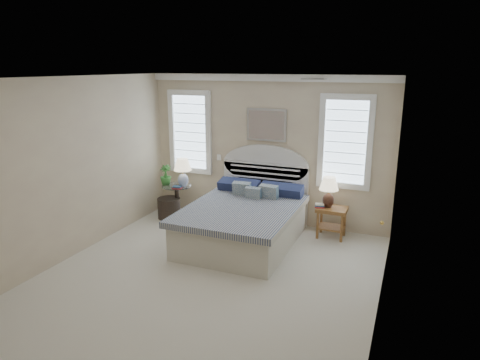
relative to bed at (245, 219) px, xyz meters
The scene contains 21 objects.
floor 1.51m from the bed, 90.00° to the right, with size 4.50×5.00×0.01m, color beige.
ceiling 2.74m from the bed, 90.00° to the right, with size 4.50×5.00×0.01m, color white.
wall_back 1.42m from the bed, 90.00° to the left, with size 4.50×0.02×2.70m, color #BDA78E.
wall_left 2.85m from the bed, 147.06° to the right, with size 0.02×5.00×2.70m, color #BDA78E.
wall_right 2.85m from the bed, 32.94° to the right, with size 0.02×5.00×2.70m, color #BDA78E.
crown_molding 2.47m from the bed, 90.00° to the left, with size 4.50×0.08×0.12m, color white.
hvac_vent 2.67m from the bed, 28.73° to the right, with size 0.30×0.20×0.02m, color #B2B2B2.
switch_plate 1.59m from the bed, 132.76° to the left, with size 0.08×0.01×0.12m, color white.
window_left 2.22m from the bed, 146.59° to the left, with size 0.90×0.06×1.60m, color #C9E6FF.
window_right 2.12m from the bed, 36.14° to the left, with size 0.90×0.06×1.60m, color #C9E6FF.
painting 1.75m from the bed, 90.00° to the left, with size 0.74×0.04×0.58m, color silver.
closet_door 2.39m from the bed, ahead, with size 0.02×1.80×2.40m, color white.
bed is the anchor object (origin of this frame).
side_table_left 1.75m from the bed, 160.26° to the left, with size 0.56×0.56×0.63m.
nightstand_right 1.47m from the bed, 28.03° to the left, with size 0.50×0.40×0.53m.
floor_pot 1.83m from the bed, 164.97° to the left, with size 0.43×0.43×0.39m, color black.
lamp_left 1.71m from the bed, 158.58° to the left, with size 0.42×0.42×0.54m.
lamp_right 1.49m from the bed, 30.00° to the left, with size 0.42×0.42×0.53m.
potted_plant 1.99m from the bed, 163.20° to the left, with size 0.22×0.22×0.38m, color #3A7A31.
books_left 1.61m from the bed, 164.84° to the left, with size 0.18×0.13×0.05m.
books_right 1.28m from the bed, 29.70° to the left, with size 0.18×0.15×0.07m.
Camera 1 is at (2.45, -4.75, 2.84)m, focal length 32.00 mm.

